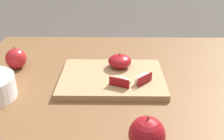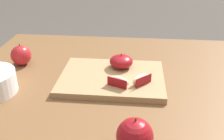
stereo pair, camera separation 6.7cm
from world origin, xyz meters
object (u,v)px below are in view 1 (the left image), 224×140
at_px(apple_wedge_left, 142,78).
at_px(whole_apple_crimson, 16,59).
at_px(apple_half_skin_up, 120,61).
at_px(apple_wedge_right, 120,81).
at_px(cutting_board, 112,78).
at_px(whole_apple_red_delicious, 147,134).

height_order(apple_wedge_left, whole_apple_crimson, whole_apple_crimson).
bearing_deg(apple_half_skin_up, apple_wedge_right, -89.73).
bearing_deg(whole_apple_crimson, cutting_board, -14.81).
height_order(cutting_board, apple_wedge_right, apple_wedge_right).
xyz_separation_m(apple_half_skin_up, apple_wedge_right, (0.00, -0.13, -0.01)).
distance_m(apple_wedge_left, whole_apple_crimson, 0.48).
bearing_deg(apple_wedge_left, apple_half_skin_up, 122.28).
bearing_deg(apple_wedge_right, apple_wedge_left, 15.32).
height_order(apple_half_skin_up, whole_apple_crimson, whole_apple_crimson).
height_order(cutting_board, whole_apple_crimson, whole_apple_crimson).
xyz_separation_m(whole_apple_red_delicious, whole_apple_crimson, (-0.44, 0.42, -0.00)).
height_order(cutting_board, apple_half_skin_up, apple_half_skin_up).
height_order(whole_apple_red_delicious, whole_apple_crimson, whole_apple_red_delicious).
bearing_deg(apple_wedge_left, whole_apple_crimson, 162.64).
relative_size(apple_wedge_right, whole_apple_crimson, 0.88).
bearing_deg(apple_wedge_left, whole_apple_red_delicious, -93.05).
relative_size(apple_half_skin_up, whole_apple_crimson, 0.99).
bearing_deg(apple_half_skin_up, cutting_board, -112.47).
height_order(cutting_board, apple_wedge_left, apple_wedge_left).
xyz_separation_m(apple_wedge_right, whole_apple_crimson, (-0.39, 0.16, 0.00)).
height_order(apple_half_skin_up, apple_wedge_left, apple_half_skin_up).
distance_m(apple_wedge_right, whole_apple_red_delicious, 0.27).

